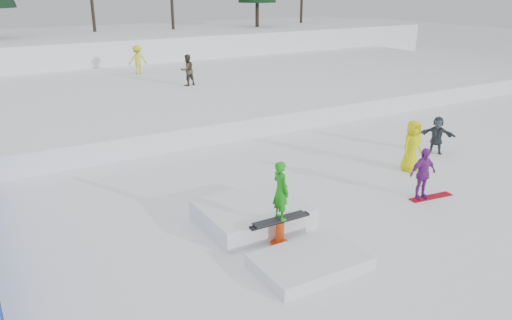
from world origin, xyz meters
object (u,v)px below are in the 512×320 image
spectator_dark (437,135)px  jib_rail_feature (267,224)px  walker_olive (187,70)px  spectator_yellow (412,146)px  walker_ygreen (138,60)px  spectator_purple (423,174)px

spectator_dark → jib_rail_feature: jib_rail_feature is taller
walker_olive → spectator_yellow: (2.13, -13.56, -0.75)m
walker_ygreen → spectator_yellow: bearing=104.4°
spectator_purple → spectator_yellow: bearing=56.8°
walker_olive → walker_ygreen: size_ratio=0.97×
walker_ygreen → spectator_yellow: 18.66m
spectator_yellow → walker_ygreen: bearing=95.1°
spectator_yellow → jib_rail_feature: jib_rail_feature is taller
walker_olive → spectator_yellow: size_ratio=0.95×
spectator_purple → spectator_yellow: spectator_yellow is taller
spectator_purple → spectator_dark: (3.63, 2.59, -0.07)m
walker_olive → jib_rail_feature: (-4.36, -14.99, -1.31)m
walker_ygreen → walker_olive: bearing=107.5°
walker_olive → spectator_purple: 15.39m
walker_ygreen → spectator_dark: bearing=111.5°
spectator_purple → jib_rail_feature: 5.05m
spectator_yellow → walker_olive: bearing=94.0°
jib_rail_feature → spectator_dark: bearing=14.4°
walker_olive → jib_rail_feature: size_ratio=0.37×
spectator_dark → jib_rail_feature: 8.94m
spectator_yellow → spectator_dark: 2.30m
walker_ygreen → spectator_purple: 20.25m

